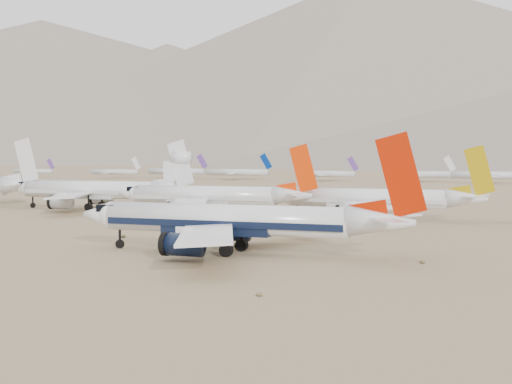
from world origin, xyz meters
TOP-DOWN VIEW (x-y plane):
  - ground at (0.00, 0.00)m, footprint 7000.00×7000.00m
  - main_airliner at (-2.95, 1.57)m, footprint 51.94×50.73m
  - row2_gold_tail at (6.56, 65.19)m, footprint 48.52×47.45m
  - row2_orange_tail at (-32.98, 61.33)m, footprint 49.58×48.50m
  - row2_white_trijet at (-70.06, 69.87)m, footprint 53.84×52.62m
  - desert_scrub at (2.26, -29.21)m, footprint 261.14×121.67m

SIDE VIEW (x-z plane):
  - ground at x=0.00m, z-range 0.00..0.00m
  - desert_scrub at x=2.26m, z-range -0.03..0.60m
  - row2_gold_tail at x=6.56m, z-range -3.81..13.47m
  - row2_orange_tail at x=-32.98m, z-range -3.88..13.81m
  - main_airliner at x=-2.95m, z-range -4.13..14.20m
  - row2_white_trijet at x=-70.06m, z-range -4.02..15.06m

